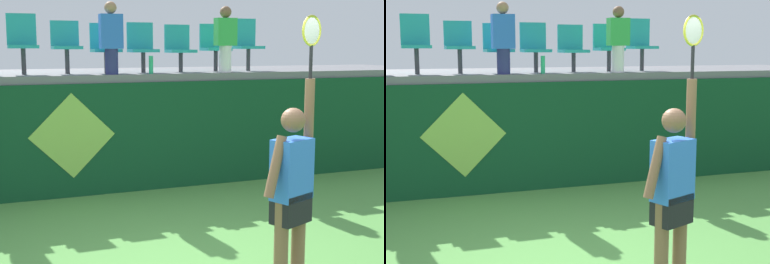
% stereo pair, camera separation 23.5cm
% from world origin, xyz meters
% --- Properties ---
extents(court_back_wall, '(13.03, 0.20, 1.70)m').
position_xyz_m(court_back_wall, '(0.00, 3.73, 0.85)').
color(court_back_wall, '#0F4223').
rests_on(court_back_wall, ground_plane).
extents(spectator_platform, '(13.03, 2.63, 0.12)m').
position_xyz_m(spectator_platform, '(0.00, 5.00, 1.76)').
color(spectator_platform, slate).
rests_on(spectator_platform, court_back_wall).
extents(tennis_player, '(0.71, 0.39, 2.52)m').
position_xyz_m(tennis_player, '(0.71, -0.31, 0.96)').
color(tennis_player, white).
rests_on(tennis_player, ground_plane).
extents(water_bottle, '(0.07, 0.07, 0.28)m').
position_xyz_m(water_bottle, '(0.61, 3.80, 1.96)').
color(water_bottle, '#26B272').
rests_on(water_bottle, spectator_platform).
extents(stadium_chair_2, '(0.44, 0.42, 0.92)m').
position_xyz_m(stadium_chair_2, '(-1.26, 4.34, 2.33)').
color(stadium_chair_2, '#38383D').
rests_on(stadium_chair_2, spectator_platform).
extents(stadium_chair_3, '(0.44, 0.42, 0.83)m').
position_xyz_m(stadium_chair_3, '(-0.61, 4.33, 2.28)').
color(stadium_chair_3, '#38383D').
rests_on(stadium_chair_3, spectator_platform).
extents(stadium_chair_4, '(0.44, 0.42, 0.80)m').
position_xyz_m(stadium_chair_4, '(0.01, 4.33, 2.25)').
color(stadium_chair_4, '#38383D').
rests_on(stadium_chair_4, spectator_platform).
extents(stadium_chair_5, '(0.44, 0.42, 0.81)m').
position_xyz_m(stadium_chair_5, '(0.62, 4.33, 2.25)').
color(stadium_chair_5, '#38383D').
rests_on(stadium_chair_5, spectator_platform).
extents(stadium_chair_6, '(0.44, 0.42, 0.79)m').
position_xyz_m(stadium_chair_6, '(1.27, 4.33, 2.24)').
color(stadium_chair_6, '#38383D').
rests_on(stadium_chair_6, spectator_platform).
extents(stadium_chair_7, '(0.44, 0.42, 0.81)m').
position_xyz_m(stadium_chair_7, '(1.90, 4.33, 2.26)').
color(stadium_chair_7, '#38383D').
rests_on(stadium_chair_7, spectator_platform).
extents(stadium_chair_8, '(0.44, 0.42, 0.91)m').
position_xyz_m(stadium_chair_8, '(2.52, 4.34, 2.31)').
color(stadium_chair_8, '#38383D').
rests_on(stadium_chair_8, spectator_platform).
extents(spectator_0, '(0.34, 0.20, 1.07)m').
position_xyz_m(spectator_0, '(1.90, 3.86, 2.37)').
color(spectator_0, white).
rests_on(spectator_0, spectator_platform).
extents(spectator_1, '(0.34, 0.20, 1.10)m').
position_xyz_m(spectator_1, '(0.01, 3.88, 2.38)').
color(spectator_1, navy).
rests_on(spectator_1, spectator_platform).
extents(wall_signage_mount, '(1.27, 0.01, 1.57)m').
position_xyz_m(wall_signage_mount, '(-0.66, 3.63, 0.00)').
color(wall_signage_mount, '#0F4223').
rests_on(wall_signage_mount, ground_plane).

